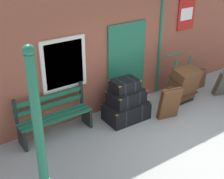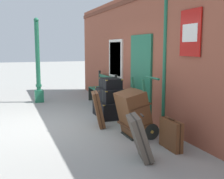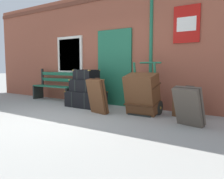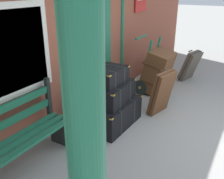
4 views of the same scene
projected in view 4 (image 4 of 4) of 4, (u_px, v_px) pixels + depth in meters
name	position (u px, v px, depth m)	size (l,w,h in m)	color
brick_facade	(81.00, 23.00, 4.43)	(10.40, 0.35, 3.20)	brown
platform_bench	(15.00, 142.00, 3.07)	(1.60, 0.43, 1.01)	#1E6647
steamer_trunk_base	(111.00, 113.00, 4.29)	(1.03, 0.67, 0.43)	black
steamer_trunk_middle	(111.00, 92.00, 4.17)	(0.83, 0.57, 0.33)	black
steamer_trunk_top	(108.00, 76.00, 4.05)	(0.63, 0.47, 0.27)	black
porters_trolley	(149.00, 79.00, 5.69)	(0.71, 0.59, 1.20)	black
large_brown_trunk	(157.00, 71.00, 5.53)	(0.70, 0.63, 0.96)	brown
suitcase_caramel	(158.00, 68.00, 6.47)	(0.59, 0.15, 0.57)	brown
suitcase_charcoal	(190.00, 66.00, 6.29)	(0.58, 0.49, 0.75)	#51473D
suitcase_beige	(162.00, 93.00, 4.61)	(0.55, 0.39, 0.83)	brown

